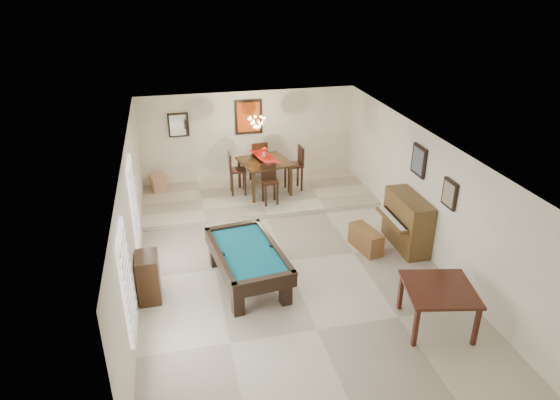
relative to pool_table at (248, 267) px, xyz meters
name	(u,v)px	position (x,y,z in m)	size (l,w,h in m)	color
ground_plane	(286,261)	(0.91, 0.60, -0.37)	(6.00, 9.00, 0.02)	beige
wall_back	(249,137)	(0.91, 5.10, 0.94)	(6.00, 0.04, 2.60)	silver
wall_front	(375,364)	(0.91, -3.90, 0.94)	(6.00, 0.04, 2.60)	silver
wall_left	(132,221)	(-2.09, 0.60, 0.94)	(0.04, 9.00, 2.60)	silver
wall_right	(424,192)	(3.91, 0.60, 0.94)	(0.04, 9.00, 2.60)	silver
ceiling	(287,144)	(0.91, 0.60, 2.24)	(6.00, 9.00, 0.04)	white
dining_step	(258,196)	(0.91, 3.85, -0.30)	(6.00, 2.50, 0.12)	beige
window_left_front	(127,282)	(-2.06, -1.60, 1.04)	(0.06, 1.00, 1.70)	white
window_left_rear	(134,203)	(-2.06, 1.20, 1.04)	(0.06, 1.00, 1.70)	white
pool_table	(248,267)	(0.00, 0.00, 0.00)	(1.18, 2.17, 0.72)	black
square_table	(437,307)	(2.92, -1.99, 0.03)	(1.13, 1.13, 0.78)	#34150D
upright_piano	(401,223)	(3.50, 0.65, 0.23)	(0.79, 1.42, 1.18)	brown
piano_bench	(366,239)	(2.71, 0.69, -0.11)	(0.35, 0.89, 0.50)	brown
apothecary_chest	(148,277)	(-1.87, -0.08, 0.09)	(0.40, 0.61, 0.91)	black
dining_table	(265,174)	(1.13, 3.97, 0.26)	(1.21, 1.21, 1.00)	black
flower_vase	(264,152)	(1.13, 3.97, 0.89)	(0.15, 0.15, 0.26)	red
dining_chair_south	(270,185)	(1.12, 3.22, 0.27)	(0.38, 0.38, 1.03)	black
dining_chair_north	(258,161)	(1.09, 4.71, 0.35)	(0.44, 0.44, 1.19)	black
dining_chair_west	(238,173)	(0.41, 4.01, 0.33)	(0.42, 0.42, 1.15)	black
dining_chair_east	(294,168)	(1.91, 3.95, 0.36)	(0.45, 0.45, 1.21)	black
corner_bench	(158,183)	(-1.66, 4.69, -0.03)	(0.37, 0.46, 0.42)	tan
chandelier	(257,119)	(0.91, 3.80, 1.84)	(0.44, 0.44, 0.60)	#FFE5B2
back_painting	(249,117)	(0.91, 5.06, 1.54)	(0.75, 0.06, 0.95)	#D84C14
back_mirror	(178,125)	(-0.99, 5.06, 1.44)	(0.55, 0.06, 0.65)	white
right_picture_upper	(419,161)	(3.87, 0.90, 1.54)	(0.06, 0.55, 0.65)	slate
right_picture_lower	(450,194)	(3.87, -0.40, 1.34)	(0.06, 0.45, 0.55)	gray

